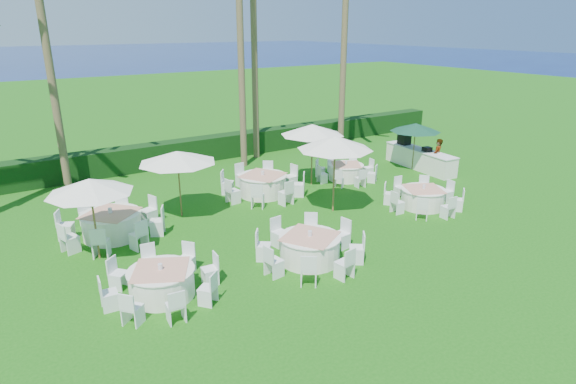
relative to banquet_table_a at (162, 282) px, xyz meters
name	(u,v)px	position (x,y,z in m)	size (l,w,h in m)	color
ground	(328,249)	(5.36, -0.17, -0.40)	(120.00, 120.00, 0.00)	#16590F
hedge	(185,152)	(5.36, 11.83, 0.20)	(34.00, 1.00, 1.20)	black
ocean	(14,61)	(5.36, 101.83, -0.40)	(260.00, 260.00, 0.00)	#081454
banquet_table_a	(162,282)	(0.00, 0.00, 0.00)	(3.05, 3.05, 0.92)	white
banquet_table_b	(310,248)	(4.37, -0.51, 0.02)	(3.24, 3.24, 0.97)	white
banquet_table_c	(423,197)	(10.68, 0.76, -0.01)	(2.98, 2.98, 0.91)	white
banquet_table_d	(112,224)	(-0.12, 4.53, 0.05)	(3.37, 3.37, 1.02)	white
banquet_table_e	(263,184)	(6.22, 5.40, 0.06)	(3.48, 3.48, 1.04)	white
banquet_table_f	(346,171)	(10.47, 5.16, -0.03)	(2.84, 2.84, 0.87)	white
umbrella_a	(90,186)	(-0.88, 3.13, 1.91)	(2.48, 2.48, 2.54)	brown
umbrella_b	(335,143)	(7.51, 2.34, 2.26)	(2.80, 2.80, 2.92)	brown
umbrella_c	(177,157)	(2.50, 5.04, 1.86)	(2.80, 2.80, 2.47)	brown
umbrella_d	(312,130)	(8.73, 5.43, 2.06)	(2.74, 2.74, 2.70)	brown
umbrella_green	(416,127)	(14.26, 4.62, 1.68)	(2.40, 2.40, 2.28)	brown
buffet_table	(419,158)	(14.67, 4.58, 0.12)	(1.21, 4.22, 1.48)	white
staff_person	(437,156)	(14.81, 3.64, 0.42)	(0.60, 0.39, 1.64)	gray
palm_b	(49,61)	(-0.45, 10.63, 4.96)	(4.41, 4.06, 9.79)	brown
palm_c	(240,21)	(7.67, 9.75, 6.49)	(4.29, 4.35, 12.79)	brown
palm_d	(254,56)	(9.02, 10.85, 4.84)	(4.40, 4.01, 9.56)	brown
palm_e	(344,53)	(13.00, 8.67, 4.99)	(4.31, 4.33, 9.84)	brown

